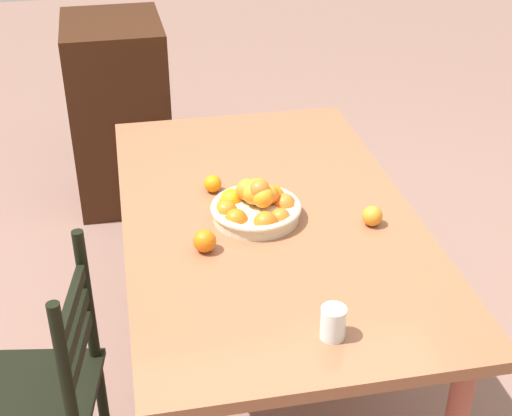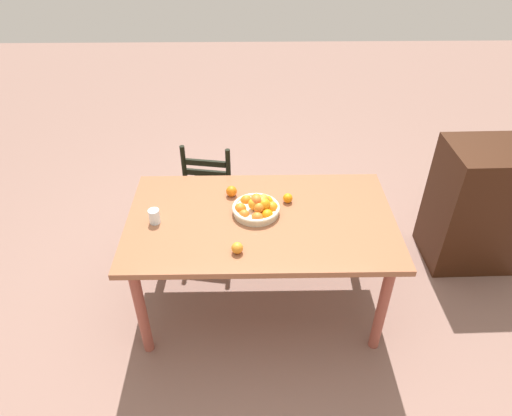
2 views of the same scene
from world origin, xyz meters
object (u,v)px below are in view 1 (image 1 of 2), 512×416
object	(u,v)px
orange_loose_0	(372,216)
orange_loose_2	(205,241)
dining_table	(268,233)
orange_loose_1	(213,184)
cabinet	(119,112)
chair_near_window	(45,394)
fruit_bowl	(256,205)
drinking_glass	(333,323)

from	to	relation	value
orange_loose_0	orange_loose_2	bearing A→B (deg)	94.75
dining_table	orange_loose_2	xyz separation A→B (m)	(-0.19, 0.24, 0.12)
orange_loose_0	orange_loose_1	distance (m)	0.58
orange_loose_0	orange_loose_2	size ratio (longest dim) A/B	0.93
cabinet	chair_near_window	bearing A→B (deg)	170.56
orange_loose_0	orange_loose_1	bearing A→B (deg)	56.23
cabinet	orange_loose_2	size ratio (longest dim) A/B	13.63
fruit_bowl	orange_loose_0	xyz separation A→B (m)	(-0.12, -0.36, -0.01)
dining_table	fruit_bowl	xyz separation A→B (m)	(-0.02, 0.05, 0.13)
cabinet	orange_loose_2	bearing A→B (deg)	-174.00
dining_table	orange_loose_2	world-z (taller)	orange_loose_2
chair_near_window	orange_loose_0	world-z (taller)	chair_near_window
fruit_bowl	orange_loose_2	world-z (taller)	fruit_bowl
dining_table	orange_loose_2	distance (m)	0.33
orange_loose_1	orange_loose_2	size ratio (longest dim) A/B	0.87
orange_loose_1	orange_loose_2	bearing A→B (deg)	168.07
dining_table	cabinet	size ratio (longest dim) A/B	1.70
orange_loose_2	fruit_bowl	bearing A→B (deg)	-49.43
cabinet	orange_loose_1	size ratio (longest dim) A/B	15.74
dining_table	orange_loose_1	world-z (taller)	orange_loose_1
drinking_glass	dining_table	bearing A→B (deg)	2.96
cabinet	orange_loose_1	bearing A→B (deg)	-169.28
dining_table	orange_loose_1	xyz separation A→B (m)	(0.18, 0.16, 0.12)
chair_near_window	orange_loose_2	size ratio (longest dim) A/B	12.60
fruit_bowl	orange_loose_2	distance (m)	0.26
drinking_glass	chair_near_window	bearing A→B (deg)	70.35
dining_table	drinking_glass	xyz separation A→B (m)	(-0.65, -0.03, 0.13)
dining_table	chair_near_window	xyz separation A→B (m)	(-0.37, 0.76, -0.25)
orange_loose_0	dining_table	bearing A→B (deg)	65.84
chair_near_window	orange_loose_2	distance (m)	0.66
orange_loose_0	orange_loose_1	world-z (taller)	orange_loose_0
cabinet	orange_loose_2	distance (m)	1.86
chair_near_window	orange_loose_0	bearing A→B (deg)	111.29
orange_loose_0	orange_loose_1	xyz separation A→B (m)	(0.32, 0.48, -0.00)
chair_near_window	drinking_glass	bearing A→B (deg)	79.76
orange_loose_1	orange_loose_2	xyz separation A→B (m)	(-0.37, 0.08, 0.00)
cabinet	orange_loose_2	world-z (taller)	cabinet
dining_table	orange_loose_2	bearing A→B (deg)	128.09
chair_near_window	orange_loose_2	world-z (taller)	chair_near_window
dining_table	cabinet	xyz separation A→B (m)	(1.63, 0.47, -0.20)
cabinet	drinking_glass	xyz separation A→B (m)	(-2.29, -0.50, 0.33)
dining_table	cabinet	bearing A→B (deg)	15.99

